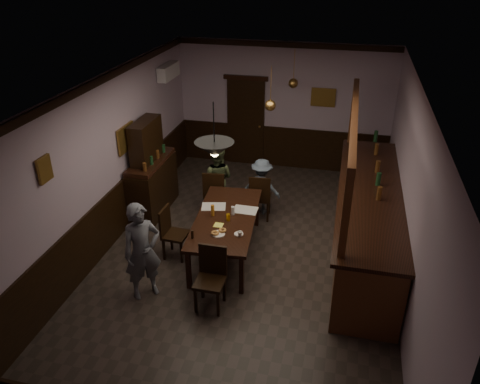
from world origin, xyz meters
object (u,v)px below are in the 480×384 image
(pendant_brass_far, at_px, (293,83))
(bar_counter, at_px, (367,219))
(chair_far_left, at_px, (215,192))
(chair_side, at_px, (171,231))
(dining_table, at_px, (226,220))
(pendant_brass_mid, at_px, (270,105))
(pendant_iron, at_px, (214,149))
(person_seated_left, at_px, (217,179))
(coffee_cup, at_px, (240,234))
(person_seated_right, at_px, (262,186))
(person_standing, at_px, (142,251))
(chair_near, at_px, (211,274))
(chair_far_right, at_px, (260,195))
(soda_can, at_px, (228,217))
(sideboard, at_px, (151,176))

(pendant_brass_far, bearing_deg, bar_counter, -55.05)
(chair_far_left, relative_size, chair_side, 1.06)
(dining_table, xyz_separation_m, chair_side, (-0.91, -0.27, -0.18))
(chair_far_left, bearing_deg, pendant_brass_mid, -172.88)
(bar_counter, distance_m, pendant_iron, 3.19)
(person_seated_left, relative_size, coffee_cup, 17.13)
(person_seated_right, height_order, pendant_brass_mid, pendant_brass_mid)
(person_standing, bearing_deg, chair_near, -41.48)
(chair_far_left, bearing_deg, person_seated_left, -90.78)
(chair_far_right, relative_size, pendant_iron, 1.22)
(soda_can, height_order, bar_counter, bar_counter)
(chair_near, bearing_deg, chair_side, 134.53)
(chair_far_right, distance_m, sideboard, 2.21)
(bar_counter, distance_m, pendant_brass_far, 3.39)
(chair_far_left, relative_size, bar_counter, 0.22)
(dining_table, distance_m, person_standing, 1.64)
(chair_far_left, bearing_deg, dining_table, 108.36)
(person_standing, bearing_deg, pendant_brass_far, 27.49)
(person_seated_left, xyz_separation_m, bar_counter, (2.93, -0.84, -0.05))
(person_standing, relative_size, person_seated_right, 1.36)
(chair_far_left, relative_size, soda_can, 8.23)
(pendant_brass_far, bearing_deg, chair_side, -115.04)
(person_seated_left, xyz_separation_m, pendant_brass_far, (1.24, 1.58, 1.61))
(chair_side, relative_size, soda_can, 7.73)
(chair_far_right, distance_m, person_seated_left, 0.96)
(person_standing, distance_m, soda_can, 1.59)
(chair_near, xyz_separation_m, pendant_iron, (-0.05, 0.52, 1.78))
(chair_far_left, bearing_deg, chair_side, 70.77)
(chair_far_left, height_order, person_seated_left, person_seated_left)
(chair_far_left, relative_size, chair_far_right, 1.03)
(soda_can, distance_m, pendant_iron, 1.66)
(person_seated_right, xyz_separation_m, pendant_iron, (-0.25, -2.38, 1.74))
(chair_far_right, height_order, pendant_iron, pendant_iron)
(chair_far_right, bearing_deg, person_seated_left, -17.36)
(person_seated_left, xyz_separation_m, soda_can, (0.65, -1.61, 0.12))
(bar_counter, xyz_separation_m, pendant_brass_far, (-1.69, 2.42, 1.66))
(chair_far_right, bearing_deg, pendant_brass_far, -105.23)
(coffee_cup, height_order, bar_counter, bar_counter)
(coffee_cup, bearing_deg, person_standing, -153.43)
(chair_side, bearing_deg, sideboard, 36.34)
(chair_side, height_order, bar_counter, bar_counter)
(person_seated_left, distance_m, person_seated_right, 0.91)
(person_seated_left, height_order, bar_counter, bar_counter)
(chair_far_left, bearing_deg, bar_counter, 163.15)
(dining_table, distance_m, pendant_brass_far, 3.55)
(chair_far_right, relative_size, pendant_brass_far, 1.19)
(dining_table, relative_size, person_standing, 1.44)
(pendant_brass_mid, bearing_deg, soda_can, -104.16)
(person_seated_right, xyz_separation_m, coffee_cup, (0.05, -2.12, 0.22))
(chair_side, relative_size, person_standing, 0.59)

